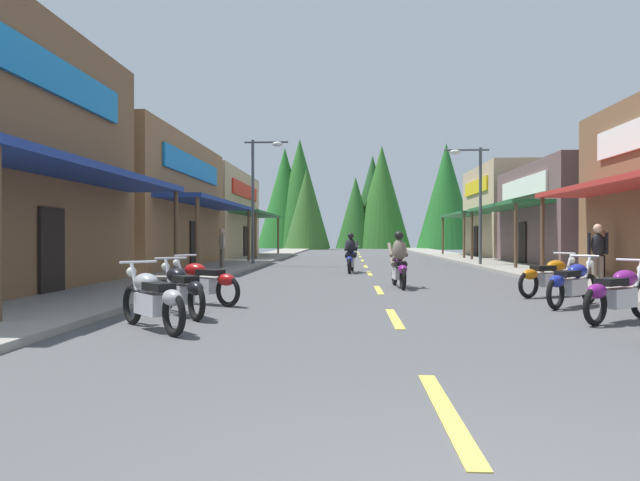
{
  "coord_description": "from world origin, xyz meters",
  "views": [
    {
      "loc": [
        -0.79,
        -2.69,
        1.43
      ],
      "look_at": [
        -2.25,
        26.29,
        1.22
      ],
      "focal_mm": 32.29,
      "sensor_mm": 36.0,
      "label": 1
    }
  ],
  "objects_px": {
    "motorcycle_parked_right_2": "(573,283)",
    "rider_cruising_trailing": "(351,256)",
    "streetlamp_left": "(259,184)",
    "rider_cruising_lead": "(399,264)",
    "motorcycle_parked_right_1": "(618,293)",
    "pedestrian_browsing": "(602,251)",
    "pedestrian_strolling": "(598,251)",
    "motorcycle_parked_left_2": "(203,281)",
    "pedestrian_waiting": "(222,246)",
    "motorcycle_parked_right_3": "(549,276)",
    "streetlamp_right": "(473,188)",
    "motorcycle_parked_left_1": "(181,289)",
    "motorcycle_parked_left_0": "(152,298)"
  },
  "relations": [
    {
      "from": "motorcycle_parked_right_2",
      "to": "rider_cruising_trailing",
      "type": "bearing_deg",
      "value": 68.23
    },
    {
      "from": "streetlamp_left",
      "to": "rider_cruising_lead",
      "type": "distance_m",
      "value": 13.1
    },
    {
      "from": "motorcycle_parked_right_1",
      "to": "pedestrian_browsing",
      "type": "height_order",
      "value": "pedestrian_browsing"
    },
    {
      "from": "streetlamp_left",
      "to": "pedestrian_strolling",
      "type": "relative_size",
      "value": 3.42
    },
    {
      "from": "motorcycle_parked_right_2",
      "to": "rider_cruising_lead",
      "type": "bearing_deg",
      "value": 82.75
    },
    {
      "from": "motorcycle_parked_left_2",
      "to": "pedestrian_strolling",
      "type": "bearing_deg",
      "value": -124.7
    },
    {
      "from": "pedestrian_waiting",
      "to": "motorcycle_parked_right_3",
      "type": "bearing_deg",
      "value": 106.22
    },
    {
      "from": "motorcycle_parked_right_3",
      "to": "motorcycle_parked_left_2",
      "type": "bearing_deg",
      "value": 161.75
    },
    {
      "from": "motorcycle_parked_right_3",
      "to": "streetlamp_right",
      "type": "bearing_deg",
      "value": 52.71
    },
    {
      "from": "rider_cruising_lead",
      "to": "motorcycle_parked_left_1",
      "type": "bearing_deg",
      "value": 139.51
    },
    {
      "from": "motorcycle_parked_right_3",
      "to": "motorcycle_parked_left_2",
      "type": "relative_size",
      "value": 0.99
    },
    {
      "from": "motorcycle_parked_left_1",
      "to": "pedestrian_browsing",
      "type": "height_order",
      "value": "pedestrian_browsing"
    },
    {
      "from": "streetlamp_left",
      "to": "motorcycle_parked_right_1",
      "type": "relative_size",
      "value": 3.48
    },
    {
      "from": "motorcycle_parked_right_3",
      "to": "motorcycle_parked_left_0",
      "type": "height_order",
      "value": "same"
    },
    {
      "from": "streetlamp_right",
      "to": "motorcycle_parked_right_2",
      "type": "xyz_separation_m",
      "value": [
        -1.32,
        -15.51,
        -3.21
      ]
    },
    {
      "from": "rider_cruising_lead",
      "to": "pedestrian_waiting",
      "type": "xyz_separation_m",
      "value": [
        -6.74,
        7.98,
        0.38
      ]
    },
    {
      "from": "streetlamp_right",
      "to": "rider_cruising_trailing",
      "type": "height_order",
      "value": "streetlamp_right"
    },
    {
      "from": "pedestrian_browsing",
      "to": "pedestrian_waiting",
      "type": "bearing_deg",
      "value": 23.32
    },
    {
      "from": "motorcycle_parked_right_2",
      "to": "rider_cruising_trailing",
      "type": "xyz_separation_m",
      "value": [
        -4.45,
        10.65,
        0.17
      ]
    },
    {
      "from": "motorcycle_parked_left_2",
      "to": "pedestrian_waiting",
      "type": "bearing_deg",
      "value": -47.27
    },
    {
      "from": "pedestrian_browsing",
      "to": "motorcycle_parked_right_3",
      "type": "bearing_deg",
      "value": 100.49
    },
    {
      "from": "motorcycle_parked_right_2",
      "to": "rider_cruising_lead",
      "type": "distance_m",
      "value": 5.2
    },
    {
      "from": "streetlamp_right",
      "to": "motorcycle_parked_left_2",
      "type": "height_order",
      "value": "streetlamp_right"
    },
    {
      "from": "motorcycle_parked_left_2",
      "to": "rider_cruising_trailing",
      "type": "relative_size",
      "value": 0.87
    },
    {
      "from": "streetlamp_left",
      "to": "motorcycle_parked_left_1",
      "type": "distance_m",
      "value": 17.64
    },
    {
      "from": "motorcycle_parked_left_2",
      "to": "pedestrian_browsing",
      "type": "relative_size",
      "value": 1.13
    },
    {
      "from": "motorcycle_parked_right_1",
      "to": "motorcycle_parked_left_0",
      "type": "height_order",
      "value": "same"
    },
    {
      "from": "motorcycle_parked_left_2",
      "to": "rider_cruising_lead",
      "type": "relative_size",
      "value": 0.87
    },
    {
      "from": "motorcycle_parked_right_3",
      "to": "pedestrian_strolling",
      "type": "bearing_deg",
      "value": 14.87
    },
    {
      "from": "motorcycle_parked_left_0",
      "to": "pedestrian_waiting",
      "type": "distance_m",
      "value": 15.63
    },
    {
      "from": "motorcycle_parked_right_1",
      "to": "motorcycle_parked_right_2",
      "type": "bearing_deg",
      "value": 50.06
    },
    {
      "from": "pedestrian_waiting",
      "to": "pedestrian_strolling",
      "type": "distance_m",
      "value": 14.51
    },
    {
      "from": "streetlamp_left",
      "to": "motorcycle_parked_right_2",
      "type": "height_order",
      "value": "streetlamp_left"
    },
    {
      "from": "streetlamp_right",
      "to": "motorcycle_parked_right_3",
      "type": "xyz_separation_m",
      "value": [
        -1.11,
        -13.55,
        -3.21
      ]
    },
    {
      "from": "motorcycle_parked_right_2",
      "to": "pedestrian_waiting",
      "type": "xyz_separation_m",
      "value": [
        -9.88,
        12.13,
        0.54
      ]
    },
    {
      "from": "rider_cruising_trailing",
      "to": "motorcycle_parked_right_3",
      "type": "bearing_deg",
      "value": -147.32
    },
    {
      "from": "rider_cruising_trailing",
      "to": "pedestrian_browsing",
      "type": "bearing_deg",
      "value": -110.3
    },
    {
      "from": "motorcycle_parked_left_1",
      "to": "rider_cruising_trailing",
      "type": "relative_size",
      "value": 0.83
    },
    {
      "from": "streetlamp_left",
      "to": "streetlamp_right",
      "type": "relative_size",
      "value": 1.08
    },
    {
      "from": "rider_cruising_lead",
      "to": "rider_cruising_trailing",
      "type": "bearing_deg",
      "value": 7.35
    },
    {
      "from": "motorcycle_parked_left_2",
      "to": "motorcycle_parked_right_1",
      "type": "bearing_deg",
      "value": -163.23
    },
    {
      "from": "motorcycle_parked_left_1",
      "to": "motorcycle_parked_right_3",
      "type": "bearing_deg",
      "value": -101.21
    },
    {
      "from": "motorcycle_parked_right_1",
      "to": "motorcycle_parked_right_2",
      "type": "distance_m",
      "value": 2.08
    },
    {
      "from": "motorcycle_parked_right_1",
      "to": "motorcycle_parked_left_1",
      "type": "xyz_separation_m",
      "value": [
        -7.47,
        0.31,
        0.0
      ]
    },
    {
      "from": "motorcycle_parked_right_2",
      "to": "motorcycle_parked_left_2",
      "type": "height_order",
      "value": "same"
    },
    {
      "from": "streetlamp_right",
      "to": "pedestrian_waiting",
      "type": "height_order",
      "value": "streetlamp_right"
    },
    {
      "from": "streetlamp_right",
      "to": "rider_cruising_lead",
      "type": "xyz_separation_m",
      "value": [
        -4.46,
        -11.37,
        -3.04
      ]
    },
    {
      "from": "pedestrian_strolling",
      "to": "motorcycle_parked_right_2",
      "type": "bearing_deg",
      "value": 149.92
    },
    {
      "from": "motorcycle_parked_right_3",
      "to": "pedestrian_browsing",
      "type": "height_order",
      "value": "pedestrian_browsing"
    },
    {
      "from": "motorcycle_parked_right_2",
      "to": "motorcycle_parked_left_1",
      "type": "distance_m",
      "value": 7.72
    }
  ]
}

